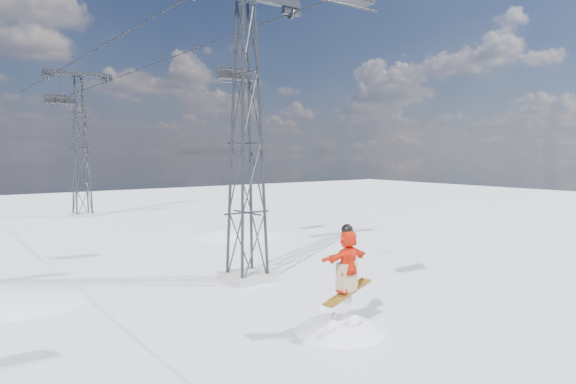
# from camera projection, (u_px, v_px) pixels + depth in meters

# --- Properties ---
(ground) EXTENTS (120.00, 120.00, 0.00)m
(ground) POSITION_uv_depth(u_px,v_px,m) (378.00, 345.00, 13.75)
(ground) COLOR white
(ground) RESTS_ON ground
(lift_tower_near) EXTENTS (5.20, 1.80, 11.43)m
(lift_tower_near) POSITION_uv_depth(u_px,v_px,m) (246.00, 144.00, 20.24)
(lift_tower_near) COLOR #999999
(lift_tower_near) RESTS_ON ground
(lift_tower_far) EXTENTS (5.20, 1.80, 11.43)m
(lift_tower_far) POSITION_uv_depth(u_px,v_px,m) (81.00, 148.00, 40.39)
(lift_tower_far) COLOR #999999
(lift_tower_far) RESTS_ON ground
(haul_cables) EXTENTS (4.46, 51.00, 0.06)m
(haul_cables) POSITION_uv_depth(u_px,v_px,m) (140.00, 52.00, 29.09)
(haul_cables) COLOR black
(haul_cables) RESTS_ON ground
(lift_chair_mid) EXTENTS (1.96, 0.56, 2.44)m
(lift_chair_mid) POSITION_uv_depth(u_px,v_px,m) (236.00, 75.00, 24.88)
(lift_chair_mid) COLOR black
(lift_chair_mid) RESTS_ON ground
(lift_chair_far) EXTENTS (2.07, 0.59, 2.56)m
(lift_chair_far) POSITION_uv_depth(u_px,v_px,m) (60.00, 100.00, 35.88)
(lift_chair_far) COLOR black
(lift_chair_far) RESTS_ON ground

